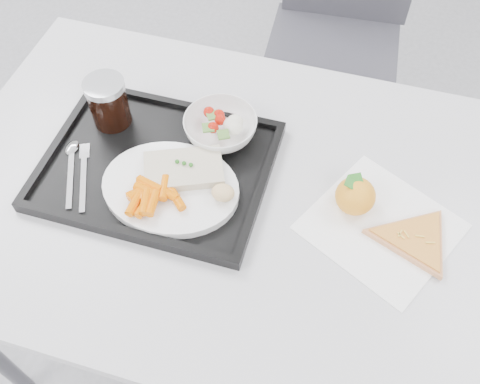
# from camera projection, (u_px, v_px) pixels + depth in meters

# --- Properties ---
(table) EXTENTS (1.20, 0.80, 0.75)m
(table) POSITION_uv_depth(u_px,v_px,m) (236.00, 210.00, 1.11)
(table) COLOR silver
(table) RESTS_ON ground
(chair) EXTENTS (0.45, 0.45, 0.93)m
(chair) POSITION_uv_depth(u_px,v_px,m) (340.00, 17.00, 1.72)
(chair) COLOR #36363D
(chair) RESTS_ON ground
(tray) EXTENTS (0.45, 0.35, 0.03)m
(tray) POSITION_uv_depth(u_px,v_px,m) (157.00, 167.00, 1.08)
(tray) COLOR black
(tray) RESTS_ON table
(dinner_plate) EXTENTS (0.27, 0.27, 0.02)m
(dinner_plate) POSITION_uv_depth(u_px,v_px,m) (171.00, 188.00, 1.03)
(dinner_plate) COLOR white
(dinner_plate) RESTS_ON tray
(fish_fillet) EXTENTS (0.18, 0.14, 0.03)m
(fish_fillet) POSITION_uv_depth(u_px,v_px,m) (184.00, 169.00, 1.04)
(fish_fillet) COLOR beige
(fish_fillet) RESTS_ON dinner_plate
(bread_roll) EXTENTS (0.05, 0.05, 0.03)m
(bread_roll) POSITION_uv_depth(u_px,v_px,m) (223.00, 193.00, 1.00)
(bread_roll) COLOR #DABF7D
(bread_roll) RESTS_ON dinner_plate
(salad_bowl) EXTENTS (0.15, 0.15, 0.05)m
(salad_bowl) POSITION_uv_depth(u_px,v_px,m) (221.00, 127.00, 1.11)
(salad_bowl) COLOR white
(salad_bowl) RESTS_ON tray
(cola_glass) EXTENTS (0.08, 0.08, 0.11)m
(cola_glass) POSITION_uv_depth(u_px,v_px,m) (108.00, 102.00, 1.10)
(cola_glass) COLOR black
(cola_glass) RESTS_ON tray
(cutlery) EXTENTS (0.12, 0.16, 0.01)m
(cutlery) POSITION_uv_depth(u_px,v_px,m) (76.00, 166.00, 1.07)
(cutlery) COLOR silver
(cutlery) RESTS_ON tray
(napkin) EXTENTS (0.33, 0.33, 0.00)m
(napkin) POSITION_uv_depth(u_px,v_px,m) (381.00, 227.00, 1.01)
(napkin) COLOR white
(napkin) RESTS_ON table
(tangerine) EXTENTS (0.08, 0.08, 0.07)m
(tangerine) POSITION_uv_depth(u_px,v_px,m) (355.00, 196.00, 1.01)
(tangerine) COLOR #F65F10
(tangerine) RESTS_ON napkin
(pizza_slice) EXTENTS (0.21, 0.21, 0.02)m
(pizza_slice) POSITION_uv_depth(u_px,v_px,m) (415.00, 239.00, 0.98)
(pizza_slice) COLOR tan
(pizza_slice) RESTS_ON napkin
(carrot_pile) EXTENTS (0.12, 0.10, 0.03)m
(carrot_pile) POSITION_uv_depth(u_px,v_px,m) (150.00, 195.00, 1.00)
(carrot_pile) COLOR orange
(carrot_pile) RESTS_ON dinner_plate
(salad_contents) EXTENTS (0.09, 0.08, 0.03)m
(salad_contents) POSITION_uv_depth(u_px,v_px,m) (227.00, 123.00, 1.10)
(salad_contents) COLOR #B41508
(salad_contents) RESTS_ON salad_bowl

